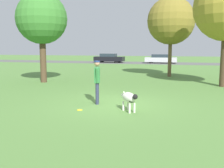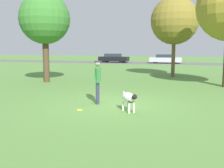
# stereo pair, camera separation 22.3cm
# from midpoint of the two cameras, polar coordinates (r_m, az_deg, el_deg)

# --- Properties ---
(ground_plane) EXTENTS (120.00, 120.00, 0.00)m
(ground_plane) POSITION_cam_midpoint_polar(r_m,az_deg,el_deg) (10.62, -0.40, -4.37)
(ground_plane) COLOR #56843D
(far_road_strip) EXTENTS (120.00, 6.00, 0.01)m
(far_road_strip) POSITION_cam_midpoint_polar(r_m,az_deg,el_deg) (38.55, 10.99, 4.46)
(far_road_strip) COLOR #5B5B59
(far_road_strip) RESTS_ON ground_plane
(person) EXTENTS (0.34, 0.74, 1.75)m
(person) POSITION_cam_midpoint_polar(r_m,az_deg,el_deg) (10.53, -3.87, 1.30)
(person) COLOR #2D334C
(person) RESTS_ON ground_plane
(dog) EXTENTS (0.80, 0.90, 0.70)m
(dog) POSITION_cam_midpoint_polar(r_m,az_deg,el_deg) (9.27, 3.11, -3.08)
(dog) COLOR silver
(dog) RESTS_ON ground_plane
(frisbee) EXTENTS (0.21, 0.21, 0.02)m
(frisbee) POSITION_cam_midpoint_polar(r_m,az_deg,el_deg) (9.67, -7.69, -5.62)
(frisbee) COLOR yellow
(frisbee) RESTS_ON ground_plane
(tree_near_left) EXTENTS (3.25, 3.25, 5.73)m
(tree_near_left) POSITION_cam_midpoint_polar(r_m,az_deg,el_deg) (17.77, -15.43, 13.50)
(tree_near_left) COLOR #4C3826
(tree_near_left) RESTS_ON ground_plane
(tree_mid_center) EXTENTS (3.63, 3.63, 6.11)m
(tree_mid_center) POSITION_cam_midpoint_polar(r_m,az_deg,el_deg) (21.10, 12.40, 13.25)
(tree_mid_center) COLOR brown
(tree_mid_center) RESTS_ON ground_plane
(parked_car_black) EXTENTS (4.51, 1.90, 1.35)m
(parked_car_black) POSITION_cam_midpoint_polar(r_m,az_deg,el_deg) (39.74, -0.80, 5.67)
(parked_car_black) COLOR black
(parked_car_black) RESTS_ON ground_plane
(parked_car_silver) EXTENTS (4.55, 1.97, 1.29)m
(parked_car_silver) POSITION_cam_midpoint_polar(r_m,az_deg,el_deg) (38.37, 10.38, 5.42)
(parked_car_silver) COLOR #B7B7BC
(parked_car_silver) RESTS_ON ground_plane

